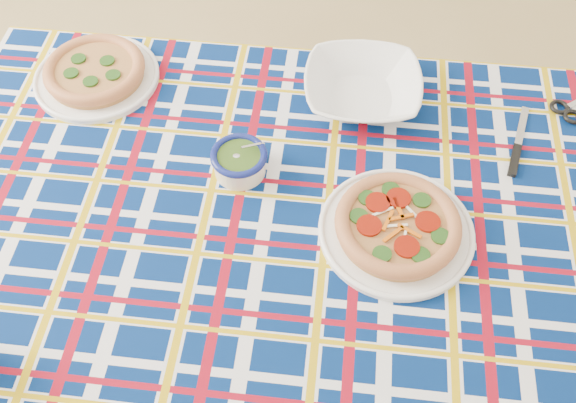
# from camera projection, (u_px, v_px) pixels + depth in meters

# --- Properties ---
(floor) EXTENTS (4.00, 4.00, 0.00)m
(floor) POSITION_uv_depth(u_px,v_px,m) (147.00, 176.00, 2.10)
(floor) COLOR olive
(floor) RESTS_ON ground
(dining_table) EXTENTS (1.47, 0.95, 0.67)m
(dining_table) POSITION_uv_depth(u_px,v_px,m) (297.00, 234.00, 1.24)
(dining_table) COLOR brown
(dining_table) RESTS_ON floor
(tablecloth) EXTENTS (1.50, 0.98, 0.10)m
(tablecloth) POSITION_uv_depth(u_px,v_px,m) (297.00, 228.00, 1.23)
(tablecloth) COLOR #041D55
(tablecloth) RESTS_ON dining_table
(main_focaccia_plate) EXTENTS (0.30, 0.30, 0.06)m
(main_focaccia_plate) POSITION_uv_depth(u_px,v_px,m) (398.00, 225.00, 1.14)
(main_focaccia_plate) COLOR #AE733D
(main_focaccia_plate) RESTS_ON tablecloth
(pesto_bowl) EXTENTS (0.11, 0.11, 0.06)m
(pesto_bowl) POSITION_uv_depth(u_px,v_px,m) (239.00, 160.00, 1.22)
(pesto_bowl) COLOR #233E10
(pesto_bowl) RESTS_ON tablecloth
(serving_bowl) EXTENTS (0.25, 0.25, 0.06)m
(serving_bowl) POSITION_uv_depth(u_px,v_px,m) (362.00, 89.00, 1.34)
(serving_bowl) COLOR white
(serving_bowl) RESTS_ON tablecloth
(second_focaccia_plate) EXTENTS (0.31, 0.31, 0.05)m
(second_focaccia_plate) POSITION_uv_depth(u_px,v_px,m) (95.00, 71.00, 1.38)
(second_focaccia_plate) COLOR #AE733D
(second_focaccia_plate) RESTS_ON tablecloth
(table_knife) EXTENTS (0.08, 0.21, 0.01)m
(table_knife) POSITION_uv_depth(u_px,v_px,m) (521.00, 128.00, 1.31)
(table_knife) COLOR silver
(table_knife) RESTS_ON tablecloth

